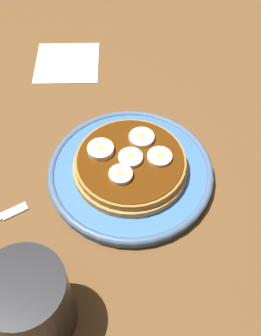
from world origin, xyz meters
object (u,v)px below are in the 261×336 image
plate (130,172)px  banana_slice_0 (133,159)px  pancake_stack (128,165)px  banana_slice_2 (160,157)px  banana_slice_4 (142,138)px  napkin (67,62)px  banana_slice_3 (121,175)px  coffee_mug (25,303)px  banana_slice_1 (101,150)px

plate → banana_slice_0: 3.07cm
pancake_stack → banana_slice_2: (-4.14, 0.67, 1.35)cm
pancake_stack → banana_slice_4: (-2.68, -3.15, 1.39)cm
plate → napkin: plate is taller
banana_slice_0 → banana_slice_3: bearing=45.0°
banana_slice_0 → banana_slice_3: 3.13cm
napkin → coffee_mug: bearing=76.8°
banana_slice_3 → coffee_mug: size_ratio=0.25×
banana_slice_1 → banana_slice_4: 5.96cm
banana_slice_2 → coffee_mug: 24.61cm
banana_slice_4 → napkin: 25.01cm
banana_slice_1 → plate: bearing=147.7°
pancake_stack → banana_slice_4: size_ratio=4.41×
banana_slice_1 → banana_slice_4: size_ratio=1.01×
banana_slice_2 → napkin: banana_slice_2 is taller
pancake_stack → plate: bearing=-171.9°
pancake_stack → banana_slice_1: (3.23, -2.31, 1.50)cm
banana_slice_2 → napkin: 29.04cm
banana_slice_0 → banana_slice_4: 3.88cm
plate → banana_slice_3: banana_slice_3 is taller
banana_slice_0 → napkin: size_ratio=0.30×
coffee_mug → napkin: 44.74cm
banana_slice_0 → banana_slice_3: size_ratio=1.06×
banana_slice_0 → napkin: banana_slice_0 is taller
plate → napkin: (4.89, -26.73, -0.80)cm
banana_slice_1 → napkin: (1.32, -24.47, -3.95)cm
plate → banana_slice_3: bearing=52.1°
pancake_stack → banana_slice_3: banana_slice_3 is taller
banana_slice_4 → coffee_mug: bearing=48.6°
plate → pancake_stack: bearing=8.1°
banana_slice_2 → napkin: size_ratio=0.30×
banana_slice_2 → coffee_mug: bearing=40.1°
pancake_stack → napkin: bearing=-80.4°
plate → coffee_mug: size_ratio=1.84×
banana_slice_0 → banana_slice_2: size_ratio=0.99×
banana_slice_3 → banana_slice_4: bearing=-127.4°
banana_slice_3 → napkin: size_ratio=0.28×
pancake_stack → napkin: pancake_stack is taller
banana_slice_2 → banana_slice_0: bearing=-8.2°
pancake_stack → coffee_mug: 22.22cm
coffee_mug → napkin: (-10.12, -43.30, -4.92)cm
banana_slice_0 → banana_slice_4: size_ratio=0.93×
banana_slice_4 → plate: bearing=53.1°
banana_slice_0 → banana_slice_1: 4.61cm
banana_slice_0 → plate: bearing=-35.0°
pancake_stack → banana_slice_4: banana_slice_4 is taller
banana_slice_1 → banana_slice_3: (-1.68, 4.69, -0.07)cm
banana_slice_4 → banana_slice_0: bearing=58.8°
banana_slice_2 → banana_slice_3: (5.69, 1.71, 0.08)cm
banana_slice_1 → banana_slice_4: banana_slice_1 is taller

